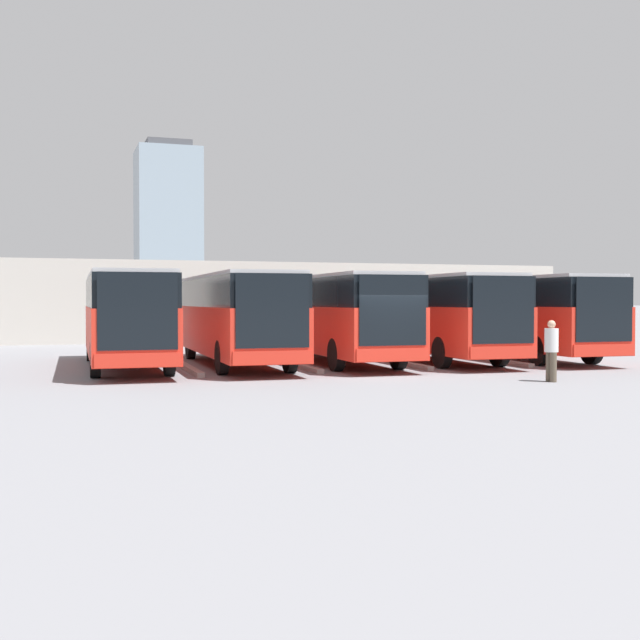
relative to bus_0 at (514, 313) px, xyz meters
name	(u,v)px	position (x,y,z in m)	size (l,w,h in m)	color
ground_plane	(391,375)	(7.63, 5.24, -1.81)	(600.00, 600.00, 0.00)	gray
bus_0	(514,313)	(0.00, 0.00, 0.00)	(2.73, 11.60, 3.25)	red
curb_divider_0	(494,361)	(1.91, 1.71, -1.74)	(0.24, 5.16, 0.15)	#9E9E99
bus_1	(428,314)	(3.82, -0.03, 0.00)	(2.73, 11.60, 3.25)	red
curb_divider_1	(401,363)	(5.73, 1.67, -1.74)	(0.24, 5.16, 0.15)	#9E9E99
bus_2	(335,314)	(7.63, -0.11, 0.00)	(2.73, 11.60, 3.25)	red
curb_divider_2	(299,365)	(9.54, 1.60, -1.74)	(0.24, 5.16, 0.15)	#9E9E99
bus_3	(235,315)	(11.45, -0.04, 0.00)	(2.73, 11.60, 3.25)	red
curb_divider_3	(189,369)	(13.36, 1.67, -1.74)	(0.24, 5.16, 0.15)	#9E9E99
bus_4	(125,316)	(15.27, -0.24, 0.00)	(2.73, 11.60, 3.25)	red
pedestrian	(551,349)	(4.07, 8.53, -0.86)	(0.42, 0.42, 1.77)	brown
station_building	(223,301)	(7.63, -21.41, 0.50)	(41.04, 13.31, 4.56)	beige
office_tower	(168,227)	(-16.30, -230.37, 24.02)	(19.79, 19.79, 52.86)	#93A8B7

